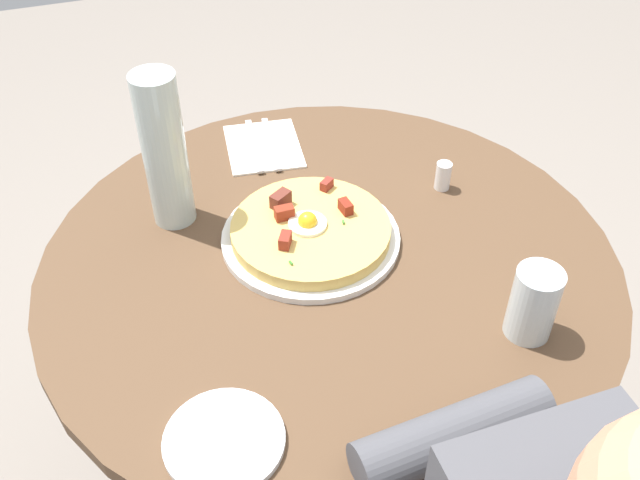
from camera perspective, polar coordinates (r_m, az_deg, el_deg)
The scene contains 10 objects.
dining_table at distance 1.30m, azimuth 0.69°, elevation -7.11°, with size 0.94×0.94×0.74m.
pizza_plate at distance 1.20m, azimuth -0.74°, elevation 0.18°, with size 0.30×0.30×0.01m, color white.
breakfast_pizza at distance 1.19m, azimuth -0.79°, elevation 0.87°, with size 0.26×0.26×0.05m.
bread_plate at distance 0.96m, azimuth -7.59°, elevation -15.44°, with size 0.16×0.16×0.01m, color white.
napkin at distance 1.43m, azimuth -4.49°, elevation 7.40°, with size 0.17×0.14×0.00m, color white.
fork at distance 1.42m, azimuth -5.22°, elevation 7.46°, with size 0.18×0.01×0.01m, color silver.
knife at distance 1.43m, azimuth -3.78°, elevation 7.64°, with size 0.18×0.01×0.01m, color silver.
water_glass at distance 1.07m, azimuth 16.52°, elevation -4.82°, with size 0.07×0.07×0.12m, color silver.
water_bottle at distance 1.20m, azimuth -12.20°, elevation 6.86°, with size 0.07×0.07×0.27m, color silver.
salt_shaker at distance 1.32m, azimuth 9.71°, elevation 5.03°, with size 0.03×0.03×0.05m, color white.
Camera 1 is at (-0.81, 0.30, 1.55)m, focal length 40.47 mm.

